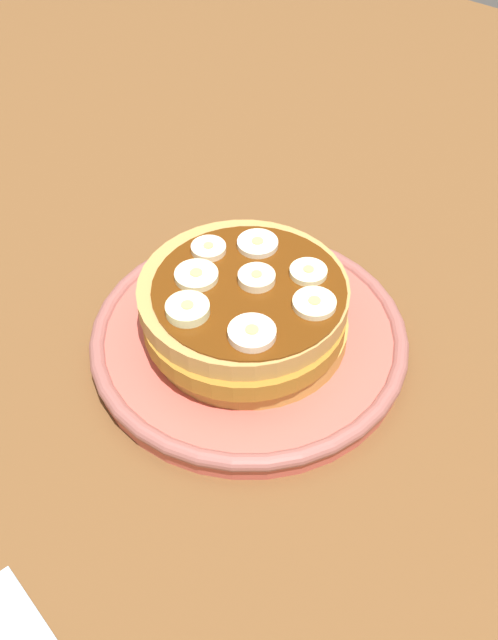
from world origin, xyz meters
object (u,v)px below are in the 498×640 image
Objects in this scene: banana_slice_0 at (256,278)px; banana_slice_7 at (196,276)px; banana_slice_2 at (252,334)px; banana_slice_6 at (308,273)px; plate at (249,338)px; banana_slice_4 at (314,304)px; banana_slice_3 at (209,249)px; banana_slice_1 at (188,310)px; pancake_stack at (246,311)px; banana_slice_5 at (258,244)px.

banana_slice_7 is at bearing -144.73° from banana_slice_0.
banana_slice_2 reaches higher than banana_slice_6.
banana_slice_4 is (4.63, 1.39, 5.44)cm from plate.
banana_slice_1 is at bearing -61.06° from banana_slice_3.
banana_slice_1 reaches higher than banana_slice_3.
banana_slice_7 is (1.28, -2.77, -0.01)cm from banana_slice_3.
banana_slice_3 is 7.67cm from banana_slice_6.
banana_slice_4 is 0.96× the size of banana_slice_7.
banana_slice_2 is at bearing 12.97° from banana_slice_1.
pancake_stack is at bearing 71.05° from banana_slice_1.
banana_slice_0 reaches higher than banana_slice_4.
banana_slice_1 is 4.84cm from banana_slice_2.
banana_slice_1 reaches higher than banana_slice_7.
banana_slice_1 is (-1.62, -4.59, 5.57)cm from plate.
banana_slice_7 is at bearing -157.86° from pancake_stack.
plate is 7.03cm from banana_slice_6.
banana_slice_6 is at bearing 64.12° from banana_slice_1.
pancake_stack is 5.59cm from banana_slice_4.
banana_slice_1 is at bearing -84.98° from banana_slice_5.
banana_slice_5 is at bearing 95.02° from banana_slice_1.
banana_slice_0 is 5.67cm from banana_slice_1.
banana_slice_2 is at bearing -53.64° from banana_slice_5.
pancake_stack is 2.76cm from banana_slice_0.
plate is 7.88× the size of banana_slice_4.
banana_slice_7 is at bearing -137.96° from banana_slice_6.
banana_slice_5 reaches higher than pancake_stack.
banana_slice_2 reaches higher than banana_slice_5.
banana_slice_4 is 7.43cm from banana_slice_5.
pancake_stack is at bearing -117.25° from plate.
banana_slice_7 reaches higher than pancake_stack.
banana_slice_7 is at bearing -159.73° from banana_slice_4.
banana_slice_3 is (-3.18, 5.75, -0.10)cm from banana_slice_1.
banana_slice_6 is (-0.67, 7.25, -0.05)cm from banana_slice_2.
pancake_stack is 5.29cm from banana_slice_1.
banana_slice_5 is 5.65cm from banana_slice_7.
banana_slice_1 is 1.00× the size of banana_slice_4.
banana_slice_3 is at bearing 176.33° from banana_slice_0.
banana_slice_5 is 4.79cm from banana_slice_6.
pancake_stack is 4.90× the size of banana_slice_2.
pancake_stack is 6.07× the size of banana_slice_3.
banana_slice_4 is (9.42, 0.24, -0.03)cm from banana_slice_3.
banana_slice_4 is (6.24, 5.99, -0.13)cm from banana_slice_1.
banana_slice_6 is (2.43, 3.74, 5.44)cm from plate.
banana_slice_2 and banana_slice_7 have the same top height.
banana_slice_0 is 0.88× the size of banana_slice_4.
banana_slice_4 and banana_slice_5 have the same top height.
banana_slice_4 is 3.22cm from banana_slice_6.
banana_slice_0 is at bearing 35.27° from banana_slice_7.
banana_slice_5 is at bearing 48.66° from banana_slice_3.
banana_slice_3 is 0.83× the size of banana_slice_7.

